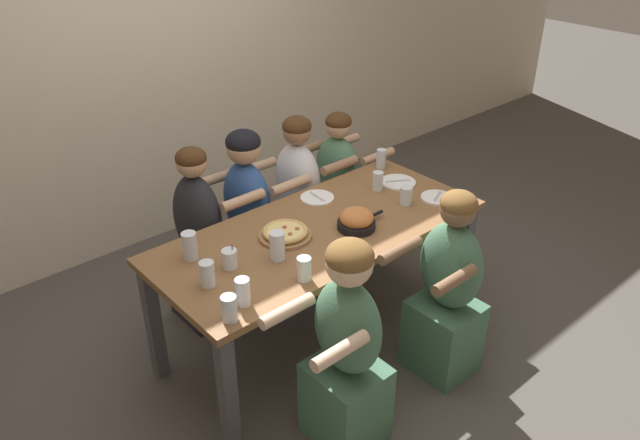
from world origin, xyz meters
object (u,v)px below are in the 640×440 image
drinking_glass_f (406,197)px  diner_near_midright (447,294)px  skillet_bowl (357,220)px  drinking_glass_a (378,182)px  diner_far_center (249,222)px  drinking_glass_d (304,270)px  drinking_glass_i (277,247)px  drinking_glass_g (243,292)px  diner_near_midleft (346,353)px  drinking_glass_c (190,247)px  cocktail_glass_blue (230,259)px  diner_far_right (338,193)px  drinking_glass_e (229,310)px  diner_far_midleft (201,245)px  drinking_glass_h (381,160)px  drinking_glass_b (207,275)px  empty_plate_c (437,198)px  empty_plate_a (398,182)px  diner_far_midright (299,205)px  pizza_board_main (285,233)px  empty_plate_b (317,198)px

drinking_glass_f → diner_near_midright: bearing=-113.0°
skillet_bowl → drinking_glass_a: (0.42, 0.25, -0.00)m
skillet_bowl → diner_near_midright: 0.62m
diner_far_center → diner_near_midright: bearing=16.5°
drinking_glass_d → diner_far_center: size_ratio=0.11×
drinking_glass_i → diner_near_midright: diner_near_midright is taller
drinking_glass_g → diner_near_midleft: size_ratio=0.12×
drinking_glass_c → drinking_glass_g: (-0.02, -0.48, 0.00)m
cocktail_glass_blue → drinking_glass_i: 0.24m
diner_near_midleft → diner_far_right: (1.11, 1.26, -0.04)m
drinking_glass_e → diner_far_midleft: size_ratio=0.11×
drinking_glass_f → drinking_glass_h: bearing=60.1°
drinking_glass_b → diner_far_midleft: diner_far_midleft is taller
empty_plate_c → drinking_glass_e: bearing=-175.0°
skillet_bowl → empty_plate_c: bearing=-6.4°
diner_near_midright → diner_far_midleft: bearing=29.8°
empty_plate_a → diner_far_midright: diner_far_midright is taller
diner_near_midright → drinking_glass_f: bearing=-23.0°
empty_plate_a → diner_far_center: diner_far_center is taller
drinking_glass_h → diner_far_midleft: bearing=165.7°
empty_plate_a → drinking_glass_c: drinking_glass_c is taller
drinking_glass_c → drinking_glass_i: size_ratio=0.97×
diner_near_midright → diner_far_right: (0.38, 1.26, -0.02)m
drinking_glass_f → pizza_board_main: bearing=167.4°
cocktail_glass_blue → drinking_glass_g: size_ratio=0.89×
cocktail_glass_blue → diner_far_center: size_ratio=0.10×
drinking_glass_c → drinking_glass_d: size_ratio=1.21×
empty_plate_a → drinking_glass_i: 1.10m
drinking_glass_a → pizza_board_main: bearing=-175.0°
skillet_bowl → diner_far_center: size_ratio=0.27×
diner_far_center → diner_near_midleft: (-0.36, -1.26, -0.01)m
diner_far_right → skillet_bowl: bearing=-36.8°
drinking_glass_f → diner_far_midright: diner_far_midright is taller
empty_plate_a → drinking_glass_b: 1.47m
drinking_glass_f → drinking_glass_h: drinking_glass_h is taller
drinking_glass_d → drinking_glass_e: drinking_glass_e is taller
diner_far_midleft → drinking_glass_i: bearing=2.1°
drinking_glass_b → diner_far_right: diner_far_right is taller
drinking_glass_a → drinking_glass_c: drinking_glass_c is taller
diner_far_midleft → empty_plate_c: bearing=53.7°
skillet_bowl → drinking_glass_a: skillet_bowl is taller
drinking_glass_a → drinking_glass_g: drinking_glass_g is taller
drinking_glass_e → drinking_glass_f: drinking_glass_e is taller
drinking_glass_i → drinking_glass_f: bearing=-2.0°
drinking_glass_e → drinking_glass_f: bearing=8.9°
drinking_glass_d → empty_plate_b: bearing=44.7°
skillet_bowl → empty_plate_a: size_ratio=1.38×
skillet_bowl → diner_near_midright: diner_near_midright is taller
empty_plate_b → drinking_glass_h: bearing=5.7°
diner_far_midright → diner_far_center: size_ratio=0.99×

